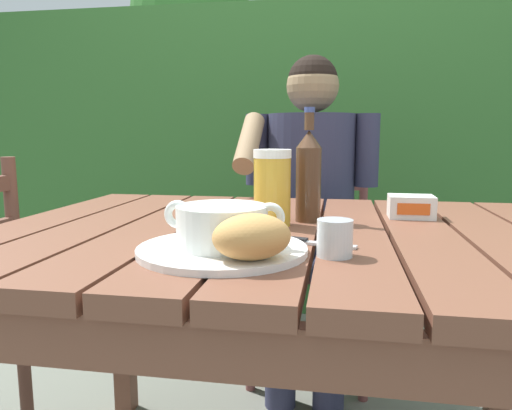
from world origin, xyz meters
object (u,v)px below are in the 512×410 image
object	(u,v)px
soup_bowl	(222,225)
beer_bottle	(308,174)
butter_tub	(411,207)
table_knife	(305,242)
serving_plate	(222,250)
chair_near_diner	(312,255)
beer_glass	(272,188)
bread_roll	(252,237)
water_glass_small	(335,238)
person_eating	(309,198)

from	to	relation	value
soup_bowl	beer_bottle	bearing A→B (deg)	68.91
butter_tub	table_knife	xyz separation A→B (m)	(-0.23, -0.32, -0.02)
serving_plate	butter_tub	distance (m)	0.56
soup_bowl	table_knife	size ratio (longest dim) A/B	1.30
chair_near_diner	beer_glass	distance (m)	0.98
bread_roll	water_glass_small	size ratio (longest dim) A/B	2.44
chair_near_diner	beer_bottle	xyz separation A→B (m)	(0.03, -0.83, 0.41)
soup_bowl	water_glass_small	size ratio (longest dim) A/B	3.30
serving_plate	water_glass_small	distance (m)	0.19
chair_near_diner	bread_roll	world-z (taller)	chair_near_diner
person_eating	beer_glass	world-z (taller)	person_eating
soup_bowl	bread_roll	bearing A→B (deg)	-49.40
butter_tub	table_knife	world-z (taller)	butter_tub
soup_bowl	butter_tub	xyz separation A→B (m)	(0.37, 0.42, -0.02)
beer_glass	bread_roll	bearing A→B (deg)	-87.31
beer_glass	water_glass_small	xyz separation A→B (m)	(0.14, -0.25, -0.05)
chair_near_diner	soup_bowl	size ratio (longest dim) A/B	4.58
beer_glass	person_eating	bearing A→B (deg)	86.67
soup_bowl	table_knife	world-z (taller)	soup_bowl
serving_plate	beer_glass	bearing A→B (deg)	79.22
serving_plate	beer_glass	size ratio (longest dim) A/B	1.74
chair_near_diner	soup_bowl	xyz separation A→B (m)	(-0.09, -1.16, 0.35)
person_eating	serving_plate	world-z (taller)	person_eating
serving_plate	beer_bottle	size ratio (longest dim) A/B	1.12
bread_roll	beer_glass	size ratio (longest dim) A/B	0.90
serving_plate	beer_glass	xyz separation A→B (m)	(0.05, 0.26, 0.08)
serving_plate	beer_glass	world-z (taller)	beer_glass
table_knife	water_glass_small	bearing A→B (deg)	-56.39
soup_bowl	beer_glass	size ratio (longest dim) A/B	1.22
water_glass_small	soup_bowl	bearing A→B (deg)	-176.93
beer_bottle	table_knife	bearing A→B (deg)	-87.46
chair_near_diner	water_glass_small	xyz separation A→B (m)	(0.10, -1.15, 0.33)
butter_tub	water_glass_small	bearing A→B (deg)	-113.90
soup_bowl	butter_tub	size ratio (longest dim) A/B	1.94
bread_roll	water_glass_small	xyz separation A→B (m)	(0.13, 0.09, -0.02)
chair_near_diner	bread_roll	bearing A→B (deg)	-91.27
soup_bowl	water_glass_small	xyz separation A→B (m)	(0.19, 0.01, -0.02)
bread_roll	water_glass_small	world-z (taller)	bread_roll
soup_bowl	beer_bottle	size ratio (longest dim) A/B	0.79
beer_glass	beer_bottle	xyz separation A→B (m)	(0.08, 0.06, 0.03)
bread_roll	beer_glass	bearing A→B (deg)	92.69
chair_near_diner	soup_bowl	distance (m)	1.21
person_eating	beer_glass	xyz separation A→B (m)	(-0.04, -0.70, 0.12)
beer_bottle	butter_tub	distance (m)	0.27
bread_roll	soup_bowl	bearing A→B (deg)	130.60
table_knife	chair_near_diner	bearing A→B (deg)	92.30
chair_near_diner	table_knife	world-z (taller)	chair_near_diner
person_eating	table_knife	world-z (taller)	person_eating
beer_bottle	chair_near_diner	bearing A→B (deg)	92.23
person_eating	beer_glass	size ratio (longest dim) A/B	7.34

